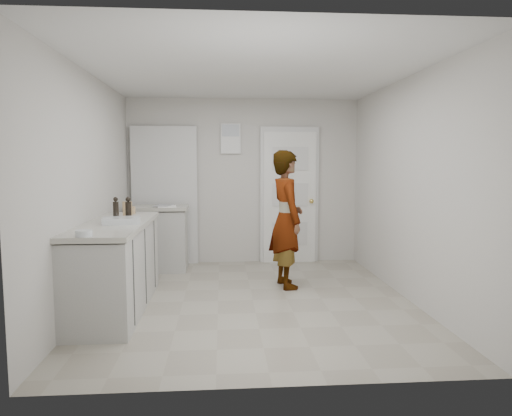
{
  "coord_description": "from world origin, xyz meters",
  "views": [
    {
      "loc": [
        -0.34,
        -4.99,
        1.55
      ],
      "look_at": [
        0.07,
        0.4,
        1.0
      ],
      "focal_mm": 32.0,
      "sensor_mm": 36.0,
      "label": 1
    }
  ],
  "objects": [
    {
      "name": "oil_cruet_b",
      "position": [
        -1.44,
        -0.17,
        1.05
      ],
      "size": [
        0.06,
        0.06,
        0.26
      ],
      "color": "black",
      "rests_on": "main_counter"
    },
    {
      "name": "baking_dish",
      "position": [
        -1.35,
        -0.31,
        0.95
      ],
      "size": [
        0.4,
        0.31,
        0.06
      ],
      "rotation": [
        0.0,
        0.0,
        0.14
      ],
      "color": "silver",
      "rests_on": "main_counter"
    },
    {
      "name": "ground",
      "position": [
        0.0,
        0.0,
        0.0
      ],
      "size": [
        4.0,
        4.0,
        0.0
      ],
      "primitive_type": "plane",
      "color": "gray",
      "rests_on": "ground"
    },
    {
      "name": "oil_cruet_a",
      "position": [
        -1.34,
        -0.02,
        1.04
      ],
      "size": [
        0.06,
        0.06,
        0.25
      ],
      "color": "black",
      "rests_on": "main_counter"
    },
    {
      "name": "person",
      "position": [
        0.46,
        0.55,
        0.85
      ],
      "size": [
        0.51,
        0.68,
        1.69
      ],
      "primitive_type": "imported",
      "rotation": [
        0.0,
        0.0,
        1.75
      ],
      "color": "silver",
      "rests_on": "ground"
    },
    {
      "name": "room_shell",
      "position": [
        -0.17,
        1.95,
        1.02
      ],
      "size": [
        4.0,
        4.0,
        4.0
      ],
      "color": "beige",
      "rests_on": "ground"
    },
    {
      "name": "papers",
      "position": [
        -1.1,
        1.42,
        0.93
      ],
      "size": [
        0.29,
        0.35,
        0.01
      ],
      "primitive_type": "cube",
      "rotation": [
        0.0,
        0.0,
        0.13
      ],
      "color": "white",
      "rests_on": "side_counter"
    },
    {
      "name": "side_counter",
      "position": [
        -1.25,
        1.55,
        0.43
      ],
      "size": [
        0.84,
        0.61,
        0.93
      ],
      "color": "beige",
      "rests_on": "ground"
    },
    {
      "name": "main_counter",
      "position": [
        -1.45,
        -0.2,
        0.43
      ],
      "size": [
        0.64,
        1.96,
        0.93
      ],
      "color": "beige",
      "rests_on": "ground"
    },
    {
      "name": "cake_mix_box",
      "position": [
        -1.42,
        0.33,
        1.01
      ],
      "size": [
        0.11,
        0.06,
        0.17
      ],
      "primitive_type": "cube",
      "rotation": [
        0.0,
        0.0,
        0.11
      ],
      "color": "#937349",
      "rests_on": "main_counter"
    },
    {
      "name": "spice_jar",
      "position": [
        -1.41,
        0.58,
        0.97
      ],
      "size": [
        0.06,
        0.06,
        0.09
      ],
      "primitive_type": "cylinder",
      "color": "tan",
      "rests_on": "main_counter"
    },
    {
      "name": "egg_bowl",
      "position": [
        -1.5,
        -1.1,
        0.95
      ],
      "size": [
        0.14,
        0.14,
        0.05
      ],
      "color": "silver",
      "rests_on": "main_counter"
    }
  ]
}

